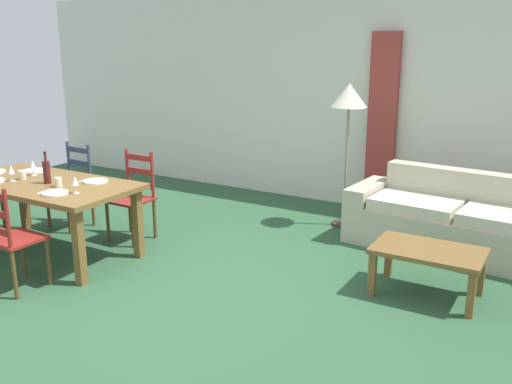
# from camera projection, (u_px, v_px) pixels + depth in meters

# --- Properties ---
(ground_plane) EXTENTS (9.60, 9.60, 0.02)m
(ground_plane) POSITION_uv_depth(u_px,v_px,m) (170.00, 289.00, 4.95)
(ground_plane) COLOR #2C5435
(wall_far) EXTENTS (9.60, 0.16, 2.70)m
(wall_far) POSITION_uv_depth(u_px,v_px,m) (325.00, 99.00, 7.34)
(wall_far) COLOR silver
(wall_far) RESTS_ON ground_plane
(curtain_panel_left) EXTENTS (0.35, 0.08, 2.20)m
(curtain_panel_left) POSITION_uv_depth(u_px,v_px,m) (382.00, 124.00, 6.89)
(curtain_panel_left) COLOR #983932
(curtain_panel_left) RESTS_ON ground_plane
(dining_table) EXTENTS (1.90, 0.96, 0.75)m
(dining_table) POSITION_uv_depth(u_px,v_px,m) (45.00, 190.00, 5.59)
(dining_table) COLOR brown
(dining_table) RESTS_ON ground_plane
(dining_chair_near_right) EXTENTS (0.44, 0.42, 0.96)m
(dining_chair_near_right) POSITION_uv_depth(u_px,v_px,m) (10.00, 238.00, 4.81)
(dining_chair_near_right) COLOR maroon
(dining_chair_near_right) RESTS_ON ground_plane
(dining_chair_far_left) EXTENTS (0.44, 0.43, 0.96)m
(dining_chair_far_left) POSITION_uv_depth(u_px,v_px,m) (73.00, 186.00, 6.48)
(dining_chair_far_left) COLOR #2F4056
(dining_chair_far_left) RESTS_ON ground_plane
(dining_chair_far_right) EXTENTS (0.43, 0.41, 0.96)m
(dining_chair_far_right) POSITION_uv_depth(u_px,v_px,m) (133.00, 196.00, 6.07)
(dining_chair_far_right) COLOR maroon
(dining_chair_far_right) RESTS_ON ground_plane
(dinner_plate_near_right) EXTENTS (0.24, 0.24, 0.02)m
(dinner_plate_near_right) POSITION_uv_depth(u_px,v_px,m) (55.00, 193.00, 5.14)
(dinner_plate_near_right) COLOR white
(dinner_plate_near_right) RESTS_ON dining_table
(fork_near_right) EXTENTS (0.03, 0.17, 0.01)m
(fork_near_right) POSITION_uv_depth(u_px,v_px,m) (44.00, 191.00, 5.21)
(fork_near_right) COLOR silver
(fork_near_right) RESTS_ON dining_table
(dinner_plate_far_left) EXTENTS (0.24, 0.24, 0.02)m
(dinner_plate_far_left) POSITION_uv_depth(u_px,v_px,m) (34.00, 171.00, 5.99)
(dinner_plate_far_left) COLOR white
(dinner_plate_far_left) RESTS_ON dining_table
(fork_far_left) EXTENTS (0.03, 0.17, 0.01)m
(fork_far_left) POSITION_uv_depth(u_px,v_px,m) (25.00, 170.00, 6.06)
(fork_far_left) COLOR silver
(fork_far_left) RESTS_ON dining_table
(dinner_plate_far_right) EXTENTS (0.24, 0.24, 0.02)m
(dinner_plate_far_right) POSITION_uv_depth(u_px,v_px,m) (96.00, 181.00, 5.55)
(dinner_plate_far_right) COLOR white
(dinner_plate_far_right) RESTS_ON dining_table
(fork_far_right) EXTENTS (0.02, 0.17, 0.01)m
(fork_far_right) POSITION_uv_depth(u_px,v_px,m) (85.00, 180.00, 5.63)
(fork_far_right) COLOR silver
(fork_far_right) RESTS_ON dining_table
(wine_bottle) EXTENTS (0.07, 0.07, 0.32)m
(wine_bottle) POSITION_uv_depth(u_px,v_px,m) (47.00, 172.00, 5.48)
(wine_bottle) COLOR #471919
(wine_bottle) RESTS_ON dining_table
(wine_glass_near_left) EXTENTS (0.06, 0.06, 0.16)m
(wine_glass_near_left) POSITION_uv_depth(u_px,v_px,m) (11.00, 170.00, 5.56)
(wine_glass_near_left) COLOR white
(wine_glass_near_left) RESTS_ON dining_table
(wine_glass_near_right) EXTENTS (0.06, 0.06, 0.16)m
(wine_glass_near_right) POSITION_uv_depth(u_px,v_px,m) (75.00, 182.00, 5.13)
(wine_glass_near_right) COLOR white
(wine_glass_near_right) RESTS_ON dining_table
(wine_glass_far_left) EXTENTS (0.06, 0.06, 0.16)m
(wine_glass_far_left) POSITION_uv_depth(u_px,v_px,m) (33.00, 165.00, 5.79)
(wine_glass_far_left) COLOR white
(wine_glass_far_left) RESTS_ON dining_table
(coffee_cup_primary) EXTENTS (0.07, 0.07, 0.09)m
(coffee_cup_primary) POSITION_uv_depth(u_px,v_px,m) (58.00, 182.00, 5.37)
(coffee_cup_primary) COLOR beige
(coffee_cup_primary) RESTS_ON dining_table
(coffee_cup_secondary) EXTENTS (0.07, 0.07, 0.09)m
(coffee_cup_secondary) POSITION_uv_depth(u_px,v_px,m) (22.00, 175.00, 5.65)
(coffee_cup_secondary) COLOR beige
(coffee_cup_secondary) RESTS_ON dining_table
(couch) EXTENTS (2.34, 1.00, 0.80)m
(couch) POSITION_uv_depth(u_px,v_px,m) (463.00, 224.00, 5.74)
(couch) COLOR #B5B196
(couch) RESTS_ON ground_plane
(coffee_table) EXTENTS (0.90, 0.56, 0.42)m
(coffee_table) POSITION_uv_depth(u_px,v_px,m) (428.00, 256.00, 4.73)
(coffee_table) COLOR brown
(coffee_table) RESTS_ON ground_plane
(standing_lamp) EXTENTS (0.40, 0.40, 1.64)m
(standing_lamp) POSITION_uv_depth(u_px,v_px,m) (349.00, 104.00, 6.25)
(standing_lamp) COLOR #332D28
(standing_lamp) RESTS_ON ground_plane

